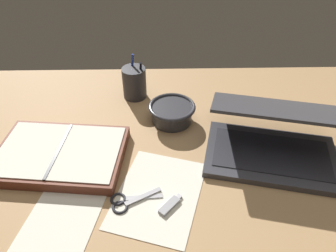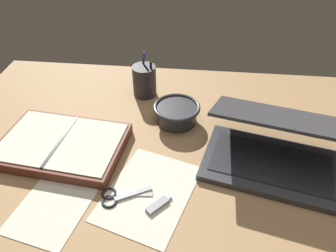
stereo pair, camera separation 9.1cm
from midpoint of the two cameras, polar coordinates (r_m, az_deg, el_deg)
desk_top at (r=92.28cm, az=-2.16°, el=-5.99°), size 140.00×100.00×2.00cm
laptop at (r=92.82cm, az=15.21°, el=-2.40°), size 40.78×35.59×16.29cm
bowl at (r=102.04cm, az=-1.85°, el=2.32°), size 14.65×14.65×5.90cm
pen_cup at (r=113.51cm, az=-8.17°, el=7.42°), size 8.04×8.04×14.92cm
planner at (r=96.09cm, az=-20.87°, el=-4.76°), size 36.72×27.32×3.55cm
scissors at (r=82.19cm, az=-10.73°, el=-12.97°), size 12.89×7.71×0.80cm
paper_sheet_front at (r=82.89cm, az=-4.90°, el=-11.87°), size 26.59×31.19×0.16cm
paper_sheet_beside_planner at (r=84.09cm, az=-20.60°, el=-14.27°), size 20.33×25.93×0.16cm
usb_drive at (r=80.05cm, az=-3.00°, el=-13.80°), size 6.00×6.43×1.00cm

